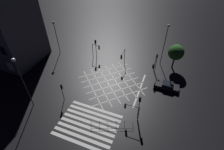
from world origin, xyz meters
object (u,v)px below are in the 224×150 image
at_px(traffic_light_median_north, 123,56).
at_px(waiting_car, 167,86).
at_px(traffic_light_se_main, 131,109).
at_px(traffic_light_nw_main, 96,48).
at_px(traffic_light_nw_cross, 96,45).
at_px(traffic_light_se_cross, 139,103).
at_px(traffic_light_sw_main, 62,89).
at_px(street_lamp_far, 166,38).
at_px(traffic_light_ne_main, 156,59).
at_px(street_lamp_east, 55,30).
at_px(street_lamp_west, 19,74).
at_px(street_tree_near, 176,52).
at_px(traffic_light_ne_cross, 154,65).

xyz_separation_m(traffic_light_median_north, waiting_car, (9.81, -3.32, -2.06)).
bearing_deg(traffic_light_se_main, traffic_light_nw_main, -48.40).
bearing_deg(traffic_light_nw_cross, traffic_light_se_cross, 46.29).
distance_m(traffic_light_sw_main, street_lamp_far, 21.82).
height_order(traffic_light_nw_cross, traffic_light_ne_main, traffic_light_nw_cross).
height_order(street_lamp_east, street_lamp_west, street_lamp_west).
relative_size(traffic_light_median_north, traffic_light_se_cross, 0.78).
bearing_deg(street_lamp_far, traffic_light_nw_cross, -168.47).
relative_size(traffic_light_nw_cross, traffic_light_se_cross, 1.00).
relative_size(traffic_light_sw_main, traffic_light_ne_main, 0.85).
bearing_deg(street_tree_near, traffic_light_nw_cross, -171.38).
bearing_deg(street_lamp_east, street_lamp_west, -72.18).
bearing_deg(traffic_light_median_north, traffic_light_nw_main, -97.73).
relative_size(street_lamp_east, street_lamp_west, 0.81).
relative_size(street_lamp_west, street_lamp_far, 1.05).
bearing_deg(street_lamp_east, street_lamp_far, 9.84).
relative_size(traffic_light_ne_main, traffic_light_se_main, 1.28).
distance_m(traffic_light_nw_main, street_lamp_far, 14.70).
bearing_deg(street_lamp_east, traffic_light_nw_main, 6.90).
xyz_separation_m(traffic_light_se_cross, street_lamp_east, (-22.06, 11.28, 2.55)).
height_order(traffic_light_nw_main, street_lamp_west, street_lamp_west).
height_order(traffic_light_se_cross, street_lamp_east, street_lamp_east).
relative_size(traffic_light_ne_cross, street_tree_near, 0.68).
relative_size(traffic_light_ne_cross, traffic_light_median_north, 1.04).
height_order(street_lamp_far, street_tree_near, street_lamp_far).
relative_size(traffic_light_median_north, traffic_light_se_main, 1.07).
bearing_deg(traffic_light_sw_main, waiting_car, 30.07).
bearing_deg(traffic_light_ne_cross, traffic_light_nw_main, -97.00).
bearing_deg(traffic_light_sw_main, traffic_light_ne_main, 45.51).
relative_size(traffic_light_se_cross, street_lamp_far, 0.50).
distance_m(traffic_light_median_north, street_lamp_east, 15.94).
xyz_separation_m(traffic_light_ne_main, waiting_car, (3.04, -4.01, -2.49)).
xyz_separation_m(street_lamp_west, street_lamp_far, (18.19, 19.33, -0.55)).
height_order(traffic_light_se_main, street_lamp_west, street_lamp_west).
distance_m(traffic_light_nw_cross, street_lamp_west, 17.38).
bearing_deg(street_tree_near, traffic_light_median_north, -161.29).
distance_m(street_lamp_east, street_lamp_west, 16.13).
height_order(traffic_light_sw_main, traffic_light_se_cross, traffic_light_se_cross).
bearing_deg(waiting_car, traffic_light_ne_main, -52.84).
relative_size(traffic_light_nw_main, traffic_light_se_cross, 0.76).
bearing_deg(traffic_light_ne_cross, traffic_light_ne_main, 173.78).
xyz_separation_m(traffic_light_se_cross, waiting_car, (3.37, 8.21, -2.67)).
relative_size(traffic_light_ne_main, street_lamp_east, 0.55).
height_order(traffic_light_sw_main, traffic_light_median_north, traffic_light_sw_main).
xyz_separation_m(traffic_light_ne_main, traffic_light_se_main, (-1.39, -13.08, -0.61)).
relative_size(traffic_light_nw_cross, waiting_car, 1.02).
xyz_separation_m(street_lamp_far, waiting_car, (2.32, -7.08, -5.84)).
bearing_deg(traffic_light_median_north, waiting_car, 71.33).
relative_size(street_lamp_west, street_tree_near, 1.77).
xyz_separation_m(traffic_light_sw_main, traffic_light_se_main, (11.74, 0.28, -0.16)).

